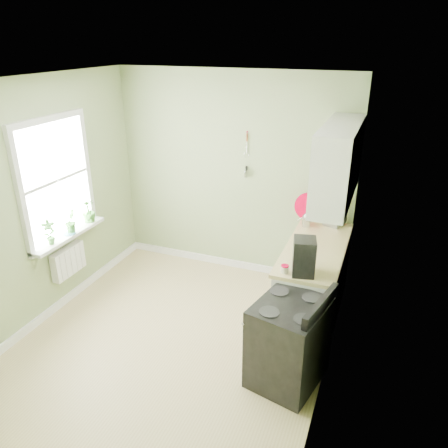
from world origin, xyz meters
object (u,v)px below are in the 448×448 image
(stand_mixer, at_px, (337,211))
(coffee_maker, at_px, (304,257))
(kettle, at_px, (306,220))
(stove, at_px, (289,342))

(stand_mixer, xyz_separation_m, coffee_maker, (-0.12, -1.39, 0.01))
(kettle, bearing_deg, stand_mixer, 35.49)
(stove, height_order, stand_mixer, stand_mixer)
(stand_mixer, relative_size, coffee_maker, 1.07)
(stove, distance_m, stand_mixer, 1.98)
(stand_mixer, height_order, kettle, stand_mixer)
(stand_mixer, bearing_deg, coffee_maker, -95.11)
(stove, bearing_deg, coffee_maker, 90.67)
(stand_mixer, relative_size, kettle, 2.30)
(stand_mixer, bearing_deg, stove, -93.64)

